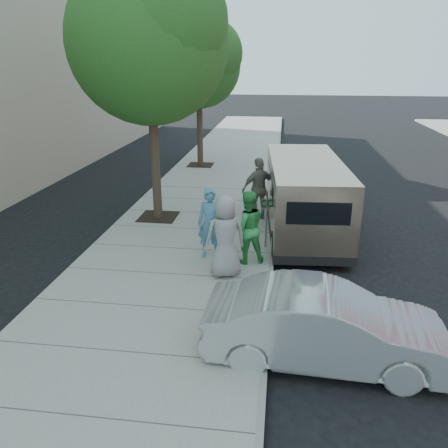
{
  "coord_description": "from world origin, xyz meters",
  "views": [
    {
      "loc": [
        1.55,
        -10.56,
        4.9
      ],
      "look_at": [
        0.23,
        -0.5,
        1.1
      ],
      "focal_mm": 35.0,
      "sensor_mm": 36.0,
      "label": 1
    }
  ],
  "objects": [
    {
      "name": "ground",
      "position": [
        0.0,
        0.0,
        0.0
      ],
      "size": [
        120.0,
        120.0,
        0.0
      ],
      "primitive_type": "plane",
      "color": "black",
      "rests_on": "ground"
    },
    {
      "name": "sidewalk",
      "position": [
        -1.0,
        0.0,
        0.07
      ],
      "size": [
        5.0,
        60.0,
        0.15
      ],
      "primitive_type": "cube",
      "color": "gray",
      "rests_on": "ground"
    },
    {
      "name": "curb_face",
      "position": [
        1.44,
        0.0,
        0.07
      ],
      "size": [
        0.12,
        60.0,
        0.16
      ],
      "primitive_type": "cube",
      "color": "gray",
      "rests_on": "ground"
    },
    {
      "name": "tree_near",
      "position": [
        -2.25,
        2.4,
        5.55
      ],
      "size": [
        4.62,
        4.6,
        7.53
      ],
      "color": "black",
      "rests_on": "sidewalk"
    },
    {
      "name": "tree_far",
      "position": [
        -2.25,
        10.0,
        4.88
      ],
      "size": [
        3.92,
        3.8,
        6.49
      ],
      "color": "black",
      "rests_on": "sidewalk"
    },
    {
      "name": "parking_meter",
      "position": [
        1.25,
        0.41,
        1.13
      ],
      "size": [
        0.29,
        0.17,
        1.36
      ],
      "rotation": [
        0.0,
        0.0,
        0.3
      ],
      "color": "gray",
      "rests_on": "sidewalk"
    },
    {
      "name": "van",
      "position": [
        2.29,
        2.08,
        1.17
      ],
      "size": [
        2.39,
        6.07,
        2.21
      ],
      "rotation": [
        0.0,
        0.0,
        0.07
      ],
      "color": "tan",
      "rests_on": "ground"
    },
    {
      "name": "sedan",
      "position": [
        2.44,
        -4.08,
        0.68
      ],
      "size": [
        4.19,
        1.62,
        1.36
      ],
      "primitive_type": "imported",
      "rotation": [
        0.0,
        0.0,
        1.53
      ],
      "color": "#A6AAAD",
      "rests_on": "ground"
    },
    {
      "name": "person_officer",
      "position": [
        -0.13,
        -0.4,
        1.06
      ],
      "size": [
        0.67,
        0.44,
        1.82
      ],
      "primitive_type": "imported",
      "rotation": [
        0.0,
        0.0,
        0.01
      ],
      "color": "teal",
      "rests_on": "sidewalk"
    },
    {
      "name": "person_green_shirt",
      "position": [
        0.81,
        -0.57,
        1.07
      ],
      "size": [
        1.07,
        0.94,
        1.84
      ],
      "primitive_type": "imported",
      "rotation": [
        0.0,
        0.0,
        3.46
      ],
      "color": "green",
      "rests_on": "sidewalk"
    },
    {
      "name": "person_gray_shirt",
      "position": [
        0.38,
        -1.37,
        1.13
      ],
      "size": [
        1.12,
        0.94,
        1.96
      ],
      "primitive_type": "imported",
      "rotation": [
        0.0,
        0.0,
        3.53
      ],
      "color": "gray",
      "rests_on": "sidewalk"
    },
    {
      "name": "person_striped_polo",
      "position": [
        0.93,
        2.64,
        1.14
      ],
      "size": [
        1.25,
        0.98,
        1.98
      ],
      "primitive_type": "imported",
      "rotation": [
        0.0,
        0.0,
        3.64
      ],
      "color": "gray",
      "rests_on": "sidewalk"
    }
  ]
}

